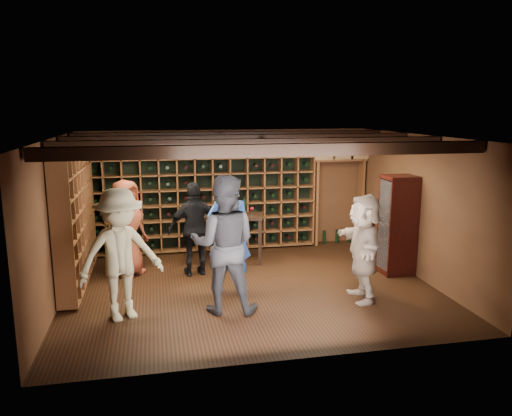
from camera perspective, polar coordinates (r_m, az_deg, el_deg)
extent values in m
plane|color=black|center=(8.45, -0.63, -9.02)|extent=(6.00, 6.00, 0.00)
plane|color=#54311C|center=(10.52, -3.24, 2.11)|extent=(6.00, 0.00, 6.00)
plane|color=#54311C|center=(5.75, 4.11, -5.87)|extent=(6.00, 0.00, 6.00)
plane|color=#54311C|center=(8.10, -21.98, -1.56)|extent=(0.00, 5.00, 5.00)
plane|color=#54311C|center=(9.15, 18.14, 0.12)|extent=(0.00, 5.00, 5.00)
plane|color=black|center=(7.93, -0.67, 8.15)|extent=(6.00, 6.00, 0.00)
cube|color=black|center=(6.38, 2.08, 6.61)|extent=(5.90, 0.18, 0.16)
cube|color=black|center=(7.45, 0.07, 7.32)|extent=(5.90, 0.18, 0.16)
cube|color=black|center=(8.53, -1.44, 7.84)|extent=(5.90, 0.18, 0.16)
cube|color=black|center=(9.61, -2.61, 8.24)|extent=(5.90, 0.18, 0.16)
cylinder|color=black|center=(7.80, -9.42, 7.13)|extent=(0.10, 0.10, 0.10)
cylinder|color=black|center=(8.39, 0.84, 7.58)|extent=(0.10, 0.10, 0.10)
cylinder|color=black|center=(8.04, 9.67, 7.25)|extent=(0.10, 0.10, 0.10)
cylinder|color=black|center=(9.09, -3.37, 7.86)|extent=(0.10, 0.10, 0.10)
cube|color=brown|center=(10.31, -5.98, 1.31)|extent=(4.65, 0.30, 2.20)
cube|color=black|center=(10.31, -5.98, 1.31)|extent=(4.56, 0.02, 2.16)
cube|color=brown|center=(8.89, -19.93, -0.97)|extent=(0.30, 2.65, 2.20)
cube|color=black|center=(8.89, -19.93, -0.97)|extent=(0.29, 0.02, 2.16)
cube|color=brown|center=(10.88, 9.53, 5.46)|extent=(1.15, 0.32, 0.04)
cube|color=brown|center=(11.21, 11.86, 0.79)|extent=(0.05, 0.28, 1.85)
cube|color=brown|center=(10.84, 6.80, 0.60)|extent=(0.05, 0.28, 1.85)
cube|color=#A87F54|center=(10.73, 7.55, 6.09)|extent=(0.40, 0.30, 0.20)
cube|color=#A87F54|center=(10.89, 9.80, 6.09)|extent=(0.40, 0.30, 0.20)
cube|color=#A87F54|center=(11.02, 11.51, 6.09)|extent=(0.40, 0.30, 0.20)
cube|color=black|center=(9.48, 15.61, -6.84)|extent=(0.55, 0.50, 0.10)
cube|color=black|center=(9.26, 15.89, -1.83)|extent=(0.55, 0.50, 1.70)
cube|color=white|center=(9.14, 14.44, -1.92)|extent=(0.01, 0.46, 1.60)
cube|color=black|center=(9.26, 15.89, -1.83)|extent=(0.50, 0.44, 0.02)
sphere|color=#59260C|center=(9.23, 15.81, -1.23)|extent=(0.18, 0.18, 0.18)
imported|color=navy|center=(7.98, -3.09, -3.10)|extent=(0.78, 0.59, 1.91)
imported|color=#212227|center=(7.23, -3.68, -4.19)|extent=(1.14, 0.98, 2.02)
imported|color=maroon|center=(9.11, -14.58, -2.22)|extent=(0.96, 1.00, 1.73)
imported|color=black|center=(8.89, -6.93, -2.41)|extent=(1.03, 0.53, 1.68)
imported|color=gray|center=(7.22, -15.24, -5.18)|extent=(1.39, 1.11, 1.88)
imported|color=gray|center=(7.88, 12.18, -4.43)|extent=(0.69, 1.60, 1.67)
cube|color=black|center=(9.61, -2.88, -0.91)|extent=(1.34, 0.88, 0.05)
cube|color=black|center=(9.54, -6.35, -3.92)|extent=(0.07, 0.07, 0.88)
cube|color=black|center=(9.45, 0.44, -4.00)|extent=(0.07, 0.07, 0.88)
cube|color=black|center=(10.03, -5.94, -3.14)|extent=(0.07, 0.07, 0.88)
cube|color=black|center=(9.94, 0.51, -3.21)|extent=(0.07, 0.07, 0.88)
cylinder|color=black|center=(9.66, -4.68, 0.13)|extent=(0.07, 0.07, 0.28)
cylinder|color=black|center=(9.63, -3.17, 0.12)|extent=(0.07, 0.07, 0.28)
cylinder|color=black|center=(9.61, -1.34, 0.11)|extent=(0.07, 0.07, 0.28)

